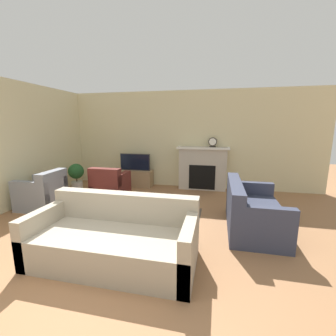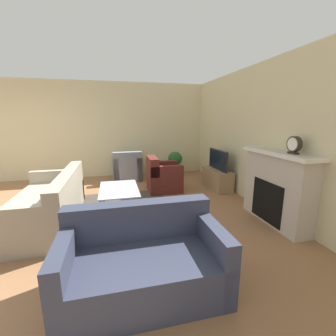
% 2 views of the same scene
% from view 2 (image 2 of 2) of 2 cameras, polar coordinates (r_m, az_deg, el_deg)
% --- Properties ---
extents(wall_back, '(8.49, 0.06, 2.70)m').
position_cam_2_polar(wall_back, '(4.88, 20.57, 7.76)').
color(wall_back, beige).
rests_on(wall_back, ground_plane).
extents(wall_left, '(0.06, 7.87, 2.70)m').
position_cam_2_polar(wall_left, '(6.83, -11.55, 9.43)').
color(wall_left, beige).
rests_on(wall_left, ground_plane).
extents(area_rug, '(2.26, 1.88, 0.00)m').
position_cam_2_polar(area_rug, '(4.32, -11.92, -10.74)').
color(area_rug, '#4C4238').
rests_on(area_rug, ground_plane).
extents(fireplace, '(1.40, 0.40, 1.18)m').
position_cam_2_polar(fireplace, '(4.03, 25.95, -4.19)').
color(fireplace, '#BCB2A3').
rests_on(fireplace, ground_plane).
extents(tv_stand, '(0.99, 0.38, 0.48)m').
position_cam_2_polar(tv_stand, '(5.65, 12.36, -2.67)').
color(tv_stand, '#997A56').
rests_on(tv_stand, ground_plane).
extents(tv, '(0.88, 0.06, 0.47)m').
position_cam_2_polar(tv, '(5.54, 12.56, 2.08)').
color(tv, '#232328').
rests_on(tv, tv_stand).
extents(couch_sectional, '(2.12, 0.98, 0.82)m').
position_cam_2_polar(couch_sectional, '(4.24, -28.21, -8.39)').
color(couch_sectional, '#9E937F').
rests_on(couch_sectional, ground_plane).
extents(couch_loveseat, '(0.87, 1.54, 0.82)m').
position_cam_2_polar(couch_loveseat, '(2.42, -6.30, -22.80)').
color(couch_loveseat, '#33384C').
rests_on(couch_loveseat, ground_plane).
extents(armchair_by_window, '(0.82, 0.80, 0.82)m').
position_cam_2_polar(armchair_by_window, '(6.37, -10.39, -0.26)').
color(armchair_by_window, gray).
rests_on(armchair_by_window, ground_plane).
extents(armchair_accent, '(0.73, 0.76, 0.82)m').
position_cam_2_polar(armchair_accent, '(5.31, -1.40, -2.58)').
color(armchair_accent, '#5B231E').
rests_on(armchair_accent, ground_plane).
extents(coffee_table, '(1.06, 0.68, 0.45)m').
position_cam_2_polar(coffee_table, '(4.18, -12.35, -5.61)').
color(coffee_table, '#333338').
rests_on(coffee_table, ground_plane).
extents(potted_plant, '(0.42, 0.42, 0.72)m').
position_cam_2_polar(potted_plant, '(6.73, 1.81, 1.67)').
color(potted_plant, beige).
rests_on(potted_plant, ground_plane).
extents(mantel_clock, '(0.23, 0.07, 0.26)m').
position_cam_2_polar(mantel_clock, '(3.72, 29.39, 5.16)').
color(mantel_clock, '#28231E').
rests_on(mantel_clock, fireplace).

